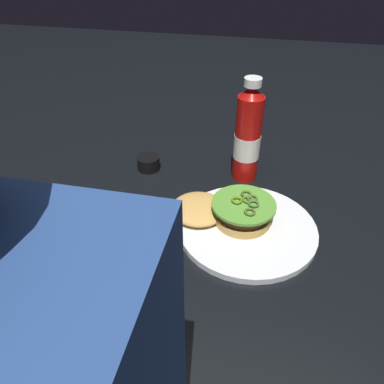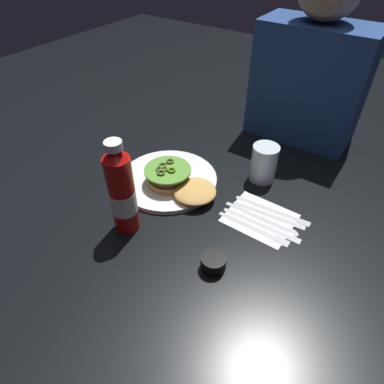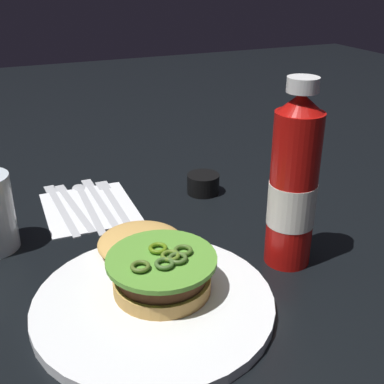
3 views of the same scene
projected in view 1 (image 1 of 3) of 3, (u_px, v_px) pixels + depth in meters
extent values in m
plane|color=black|center=(193.00, 212.00, 0.83)|extent=(3.00, 3.00, 0.00)
cylinder|color=white|center=(247.00, 229.00, 0.78)|extent=(0.28, 0.28, 0.01)
cylinder|color=tan|center=(242.00, 217.00, 0.78)|extent=(0.12, 0.12, 0.02)
cylinder|color=#512D19|center=(243.00, 211.00, 0.77)|extent=(0.11, 0.11, 0.02)
cylinder|color=red|center=(244.00, 207.00, 0.77)|extent=(0.10, 0.10, 0.01)
cylinder|color=#589833|center=(244.00, 204.00, 0.76)|extent=(0.13, 0.13, 0.01)
torus|color=#45652A|center=(252.00, 198.00, 0.77)|extent=(0.02, 0.02, 0.01)
torus|color=#567622|center=(248.00, 199.00, 0.76)|extent=(0.02, 0.02, 0.01)
torus|color=#557C14|center=(237.00, 200.00, 0.76)|extent=(0.02, 0.02, 0.01)
torus|color=#40642A|center=(254.00, 204.00, 0.75)|extent=(0.02, 0.02, 0.01)
torus|color=#4A6523|center=(250.00, 212.00, 0.73)|extent=(0.02, 0.02, 0.01)
torus|color=#446424|center=(246.00, 194.00, 0.78)|extent=(0.02, 0.02, 0.01)
ellipsoid|color=tan|center=(199.00, 209.00, 0.80)|extent=(0.12, 0.12, 0.03)
cylinder|color=#B20F0B|center=(247.00, 139.00, 0.88)|extent=(0.06, 0.06, 0.21)
cone|color=#B20F0B|center=(252.00, 91.00, 0.81)|extent=(0.06, 0.06, 0.02)
cylinder|color=white|center=(253.00, 82.00, 0.80)|extent=(0.04, 0.04, 0.02)
cylinder|color=white|center=(247.00, 146.00, 0.89)|extent=(0.06, 0.06, 0.06)
cylinder|color=silver|center=(114.00, 253.00, 0.65)|extent=(0.08, 0.08, 0.11)
cylinder|color=black|center=(149.00, 163.00, 0.96)|extent=(0.06, 0.06, 0.03)
cube|color=white|center=(113.00, 216.00, 0.82)|extent=(0.17, 0.15, 0.00)
cube|color=silver|center=(121.00, 203.00, 0.85)|extent=(0.19, 0.01, 0.00)
cube|color=silver|center=(88.00, 198.00, 0.86)|extent=(0.04, 0.02, 0.00)
cube|color=silver|center=(117.00, 209.00, 0.83)|extent=(0.19, 0.02, 0.00)
cube|color=silver|center=(84.00, 205.00, 0.85)|extent=(0.08, 0.02, 0.00)
cube|color=silver|center=(113.00, 215.00, 0.82)|extent=(0.20, 0.01, 0.00)
ellipsoid|color=silver|center=(77.00, 209.00, 0.83)|extent=(0.04, 0.03, 0.00)
cube|color=silver|center=(109.00, 221.00, 0.80)|extent=(0.17, 0.03, 0.00)
cube|color=silver|center=(77.00, 219.00, 0.81)|extent=(0.08, 0.03, 0.00)
cube|color=silver|center=(105.00, 228.00, 0.78)|extent=(0.18, 0.02, 0.00)
cube|color=silver|center=(70.00, 224.00, 0.79)|extent=(0.08, 0.02, 0.00)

